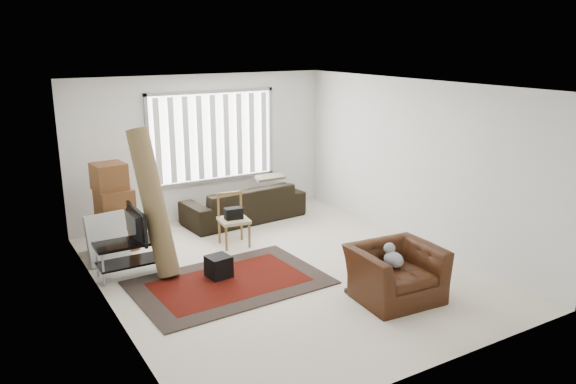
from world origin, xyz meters
name	(u,v)px	position (x,y,z in m)	size (l,w,h in m)	color
room	(268,147)	(0.03, 0.51, 1.76)	(6.00, 6.02, 2.71)	beige
persian_rug	(230,282)	(-0.89, -0.02, 0.01)	(2.69, 1.86, 0.02)	black
tv_stand	(133,250)	(-1.95, 0.96, 0.38)	(1.05, 0.47, 0.52)	black
tv	(131,225)	(-1.95, 0.96, 0.77)	(0.85, 0.11, 0.49)	black
subwoofer	(219,266)	(-0.94, 0.23, 0.18)	(0.31, 0.31, 0.31)	black
moving_boxes	(114,210)	(-1.91, 2.13, 0.67)	(0.64, 0.59, 1.43)	brown
white_flatpack	(107,239)	(-2.15, 1.61, 0.39)	(0.61, 0.09, 0.78)	silver
rolled_rug	(153,203)	(-1.63, 0.88, 1.06)	(0.32, 0.32, 2.13)	brown
sofa	(244,198)	(0.56, 2.45, 0.44)	(2.27, 0.98, 0.87)	black
side_chair	(233,217)	(-0.17, 1.34, 0.48)	(0.52, 0.52, 0.87)	tan
armchair	(396,269)	(0.78, -1.56, 0.41)	(1.16, 1.03, 0.81)	#34180A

